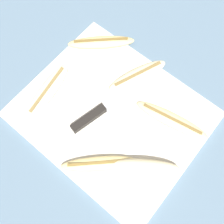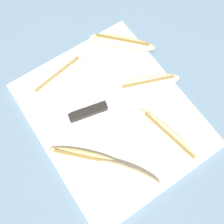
# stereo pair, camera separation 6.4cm
# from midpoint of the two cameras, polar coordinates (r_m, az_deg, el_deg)

# --- Properties ---
(ground_plane) EXTENTS (4.00, 4.00, 0.00)m
(ground_plane) POSITION_cam_midpoint_polar(r_m,az_deg,el_deg) (0.66, -2.75, -1.04)
(ground_plane) COLOR slate
(cutting_board) EXTENTS (0.44, 0.37, 0.01)m
(cutting_board) POSITION_cam_midpoint_polar(r_m,az_deg,el_deg) (0.66, -2.77, -0.86)
(cutting_board) COLOR silver
(cutting_board) RESTS_ON ground_plane
(knife) EXTENTS (0.07, 0.21, 0.02)m
(knife) POSITION_cam_midpoint_polar(r_m,az_deg,el_deg) (0.65, -6.56, -0.87)
(knife) COLOR black
(knife) RESTS_ON cutting_board
(banana_cream_curved) EXTENTS (0.10, 0.17, 0.02)m
(banana_cream_curved) POSITION_cam_midpoint_polar(r_m,az_deg,el_deg) (0.69, 2.93, 7.59)
(banana_cream_curved) COLOR beige
(banana_cream_curved) RESTS_ON cutting_board
(banana_bright_far) EXTENTS (0.07, 0.18, 0.02)m
(banana_bright_far) POSITION_cam_midpoint_polar(r_m,az_deg,el_deg) (0.69, -16.42, 4.13)
(banana_bright_far) COLOR beige
(banana_bright_far) RESTS_ON cutting_board
(banana_pale_long) EXTENTS (0.15, 0.12, 0.03)m
(banana_pale_long) POSITION_cam_midpoint_polar(r_m,az_deg,el_deg) (0.60, 4.21, -12.21)
(banana_pale_long) COLOR beige
(banana_pale_long) RESTS_ON cutting_board
(banana_golden_short) EXTENTS (0.15, 0.15, 0.02)m
(banana_golden_short) POSITION_cam_midpoint_polar(r_m,az_deg,el_deg) (0.61, -5.95, -11.55)
(banana_golden_short) COLOR #EDD689
(banana_golden_short) RESTS_ON cutting_board
(banana_mellow_near) EXTENTS (0.19, 0.07, 0.02)m
(banana_mellow_near) POSITION_cam_midpoint_polar(r_m,az_deg,el_deg) (0.65, 10.17, -2.11)
(banana_mellow_near) COLOR beige
(banana_mellow_near) RESTS_ON cutting_board
(banana_spotted_left) EXTENTS (0.16, 0.15, 0.02)m
(banana_spotted_left) POSITION_cam_midpoint_polar(r_m,az_deg,el_deg) (0.74, -4.94, 14.59)
(banana_spotted_left) COLOR #DBC684
(banana_spotted_left) RESTS_ON cutting_board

